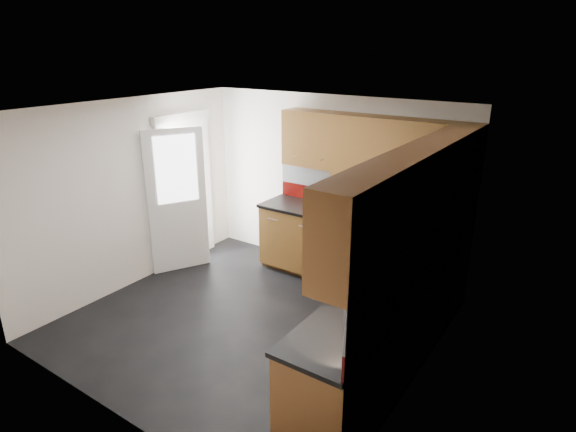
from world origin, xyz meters
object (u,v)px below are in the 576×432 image
Objects in this scene: food_processor at (430,234)px; toaster at (399,215)px; utensil_pot at (353,205)px; gas_hob at (349,215)px.

toaster is at bearing 135.88° from food_processor.
utensil_pot reaches higher than food_processor.
gas_hob is at bearing 161.44° from food_processor.
food_processor is (0.57, -0.55, 0.06)m from toaster.
food_processor is at bearing -44.12° from toaster.
food_processor is (1.20, -0.57, 0.05)m from utensil_pot.
toaster is (0.59, 0.16, 0.07)m from gas_hob.
gas_hob is at bearing -164.47° from toaster.
toaster is 0.85× the size of food_processor.
food_processor is at bearing -18.56° from gas_hob.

